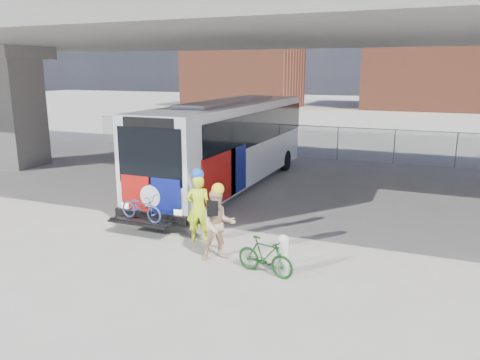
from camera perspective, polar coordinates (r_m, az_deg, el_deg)
The scene contains 9 objects.
ground at distance 15.71m, azimuth -0.44°, elevation -4.81°, with size 160.00×160.00×0.00m, color #9E9991.
bus at distance 19.63m, azimuth -1.22°, elevation 5.17°, with size 2.67×12.95×3.69m.
overpass at distance 18.76m, azimuth 4.55°, elevation 18.34°, with size 40.00×16.00×7.95m.
chainlink_fence at distance 26.62m, azimuth 9.74°, elevation 5.62°, with size 30.00×0.06×30.00m.
brick_buildings at distance 62.15m, azimuth 18.80°, elevation 13.08°, with size 54.00×22.00×12.00m.
bollard at distance 11.52m, azimuth 5.27°, elevation -8.86°, with size 0.27×0.27×1.02m.
cyclist_hivis at distance 13.50m, azimuth -5.09°, elevation -3.25°, with size 0.84×0.70×2.17m.
cyclist_tan at distance 12.20m, azimuth -2.67°, elevation -5.37°, with size 1.16×1.12×2.07m.
bike_parked at distance 11.50m, azimuth 3.07°, elevation -9.27°, with size 0.44×1.56×0.93m, color #123B14.
Camera 1 is at (5.84, -13.75, 4.87)m, focal length 35.00 mm.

